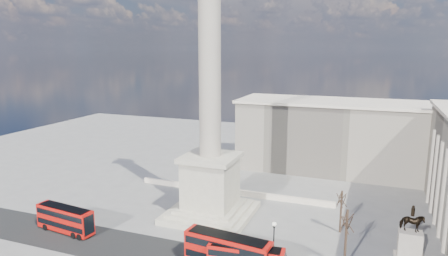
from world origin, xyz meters
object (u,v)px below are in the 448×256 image
(equestrian_statue, at_px, (410,241))
(nelsons_column, at_px, (210,143))
(red_bus_c, at_px, (228,252))
(red_bus_a, at_px, (65,219))
(pedestrian_crossing, at_px, (206,241))
(victorian_lamp, at_px, (274,241))

(equestrian_statue, bearing_deg, nelsons_column, 172.46)
(nelsons_column, distance_m, red_bus_c, 20.40)
(red_bus_a, bearing_deg, pedestrian_crossing, 15.41)
(red_bus_c, distance_m, victorian_lamp, 6.16)
(equestrian_statue, xyz_separation_m, pedestrian_crossing, (-27.41, -6.40, -1.80))
(red_bus_c, bearing_deg, red_bus_a, -176.11)
(nelsons_column, distance_m, pedestrian_crossing, 16.36)
(red_bus_a, distance_m, victorian_lamp, 33.11)
(victorian_lamp, bearing_deg, red_bus_c, -152.50)
(red_bus_c, bearing_deg, nelsons_column, 126.38)
(red_bus_a, height_order, victorian_lamp, victorian_lamp)
(nelsons_column, relative_size, victorian_lamp, 7.91)
(equestrian_statue, bearing_deg, red_bus_c, -153.67)
(victorian_lamp, height_order, pedestrian_crossing, victorian_lamp)
(victorian_lamp, bearing_deg, pedestrian_crossing, 169.98)
(red_bus_a, distance_m, red_bus_c, 27.70)
(red_bus_a, xyz_separation_m, pedestrian_crossing, (22.56, 3.51, -1.24))
(red_bus_a, bearing_deg, red_bus_c, 4.23)
(nelsons_column, bearing_deg, pedestrian_crossing, -70.67)
(red_bus_c, distance_m, pedestrian_crossing, 7.08)
(nelsons_column, relative_size, red_bus_c, 4.18)
(equestrian_statue, bearing_deg, victorian_lamp, -154.04)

